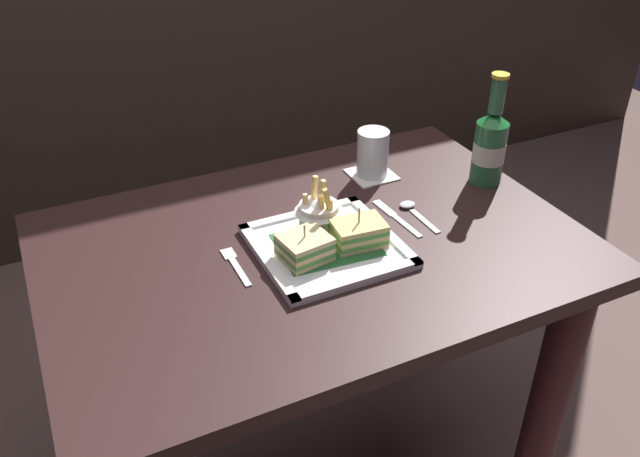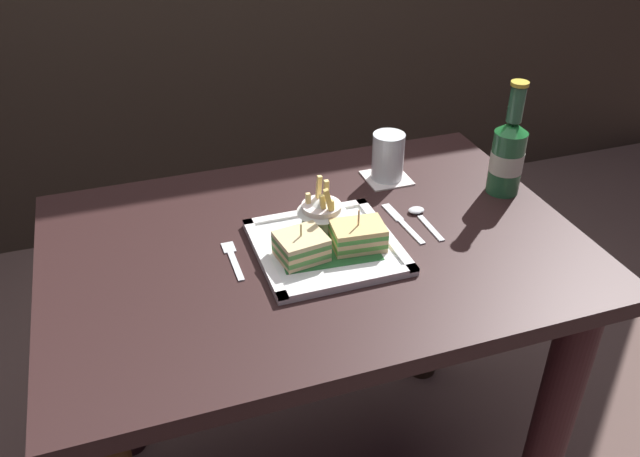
{
  "view_description": "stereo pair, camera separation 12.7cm",
  "coord_description": "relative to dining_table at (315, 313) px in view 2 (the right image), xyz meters",
  "views": [
    {
      "loc": [
        -0.46,
        -0.98,
        1.5
      ],
      "look_at": [
        0.01,
        -0.02,
        0.8
      ],
      "focal_mm": 36.95,
      "sensor_mm": 36.0,
      "label": 1
    },
    {
      "loc": [
        -0.34,
        -1.03,
        1.5
      ],
      "look_at": [
        0.01,
        -0.02,
        0.8
      ],
      "focal_mm": 36.95,
      "sensor_mm": 36.0,
      "label": 2
    }
  ],
  "objects": [
    {
      "name": "square_plate",
      "position": [
        0.01,
        -0.03,
        0.19
      ],
      "size": [
        0.27,
        0.27,
        0.02
      ],
      "color": "white",
      "rests_on": "dining_table"
    },
    {
      "name": "dining_table",
      "position": [
        0.0,
        0.0,
        0.0
      ],
      "size": [
        1.06,
        0.73,
        0.76
      ],
      "color": "black",
      "rests_on": "ground_plane"
    },
    {
      "name": "sandwich_half_left",
      "position": [
        -0.04,
        -0.06,
        0.22
      ],
      "size": [
        0.1,
        0.09,
        0.07
      ],
      "color": "#E2BD89",
      "rests_on": "square_plate"
    },
    {
      "name": "fries_cup",
      "position": [
        0.02,
        0.02,
        0.24
      ],
      "size": [
        0.1,
        0.1,
        0.11
      ],
      "color": "silver",
      "rests_on": "square_plate"
    },
    {
      "name": "beer_bottle",
      "position": [
        0.46,
        0.06,
        0.28
      ],
      "size": [
        0.07,
        0.07,
        0.26
      ],
      "color": "#29663C",
      "rests_on": "dining_table"
    },
    {
      "name": "sandwich_half_right",
      "position": [
        0.07,
        -0.06,
        0.22
      ],
      "size": [
        0.11,
        0.08,
        0.08
      ],
      "color": "tan",
      "rests_on": "square_plate"
    },
    {
      "name": "water_glass",
      "position": [
        0.24,
        0.19,
        0.24
      ],
      "size": [
        0.07,
        0.07,
        0.11
      ],
      "color": "silver",
      "rests_on": "dining_table"
    },
    {
      "name": "drink_coaster",
      "position": [
        0.24,
        0.19,
        0.19
      ],
      "size": [
        0.1,
        0.1,
        0.0
      ],
      "primitive_type": "cube",
      "color": "silver",
      "rests_on": "dining_table"
    },
    {
      "name": "fork",
      "position": [
        -0.17,
        -0.01,
        0.19
      ],
      "size": [
        0.02,
        0.13,
        0.0
      ],
      "color": "silver",
      "rests_on": "dining_table"
    },
    {
      "name": "knife",
      "position": [
        0.19,
        0.01,
        0.19
      ],
      "size": [
        0.03,
        0.16,
        0.0
      ],
      "color": "silver",
      "rests_on": "dining_table"
    },
    {
      "name": "spoon",
      "position": [
        0.24,
        0.02,
        0.19
      ],
      "size": [
        0.03,
        0.13,
        0.01
      ],
      "color": "silver",
      "rests_on": "dining_table"
    }
  ]
}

